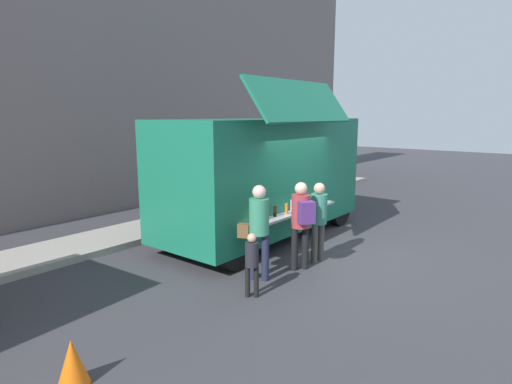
{
  "coord_description": "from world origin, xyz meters",
  "views": [
    {
      "loc": [
        -7.89,
        -4.43,
        3.03
      ],
      "look_at": [
        -0.65,
        1.43,
        1.3
      ],
      "focal_mm": 29.33,
      "sensor_mm": 36.0,
      "label": 1
    }
  ],
  "objects_px": {
    "traffic_cone_orange": "(72,362)",
    "food_truck_main": "(265,174)",
    "trash_bin": "(283,186)",
    "customer_rear_waiting": "(258,224)",
    "customer_front_ordering": "(319,215)",
    "customer_mid_with_backpack": "(301,217)",
    "child_near_queue": "(252,259)"
  },
  "relations": [
    {
      "from": "traffic_cone_orange",
      "to": "customer_mid_with_backpack",
      "type": "xyz_separation_m",
      "value": [
        4.64,
        -0.05,
        0.8
      ]
    },
    {
      "from": "food_truck_main",
      "to": "child_near_queue",
      "type": "bearing_deg",
      "value": -146.17
    },
    {
      "from": "customer_rear_waiting",
      "to": "customer_front_ordering",
      "type": "bearing_deg",
      "value": -38.14
    },
    {
      "from": "trash_bin",
      "to": "child_near_queue",
      "type": "height_order",
      "value": "child_near_queue"
    },
    {
      "from": "customer_rear_waiting",
      "to": "food_truck_main",
      "type": "bearing_deg",
      "value": 10.14
    },
    {
      "from": "traffic_cone_orange",
      "to": "customer_front_ordering",
      "type": "distance_m",
      "value": 5.33
    },
    {
      "from": "food_truck_main",
      "to": "customer_mid_with_backpack",
      "type": "bearing_deg",
      "value": -125.67
    },
    {
      "from": "trash_bin",
      "to": "customer_rear_waiting",
      "type": "distance_m",
      "value": 7.5
    },
    {
      "from": "customer_front_ordering",
      "to": "customer_mid_with_backpack",
      "type": "bearing_deg",
      "value": 95.44
    },
    {
      "from": "food_truck_main",
      "to": "customer_rear_waiting",
      "type": "bearing_deg",
      "value": -145.15
    },
    {
      "from": "customer_mid_with_backpack",
      "to": "customer_rear_waiting",
      "type": "relative_size",
      "value": 0.98
    },
    {
      "from": "food_truck_main",
      "to": "customer_front_ordering",
      "type": "relative_size",
      "value": 3.48
    },
    {
      "from": "traffic_cone_orange",
      "to": "child_near_queue",
      "type": "relative_size",
      "value": 0.5
    },
    {
      "from": "child_near_queue",
      "to": "customer_rear_waiting",
      "type": "bearing_deg",
      "value": -4.09
    },
    {
      "from": "customer_rear_waiting",
      "to": "child_near_queue",
      "type": "bearing_deg",
      "value": -174.65
    },
    {
      "from": "trash_bin",
      "to": "child_near_queue",
      "type": "bearing_deg",
      "value": -148.16
    },
    {
      "from": "traffic_cone_orange",
      "to": "food_truck_main",
      "type": "bearing_deg",
      "value": 17.8
    },
    {
      "from": "customer_front_ordering",
      "to": "child_near_queue",
      "type": "distance_m",
      "value": 2.23
    },
    {
      "from": "traffic_cone_orange",
      "to": "customer_front_ordering",
      "type": "bearing_deg",
      "value": -0.59
    },
    {
      "from": "food_truck_main",
      "to": "customer_mid_with_backpack",
      "type": "relative_size",
      "value": 3.31
    },
    {
      "from": "food_truck_main",
      "to": "trash_bin",
      "type": "distance_m",
      "value": 4.79
    },
    {
      "from": "food_truck_main",
      "to": "customer_rear_waiting",
      "type": "relative_size",
      "value": 3.25
    },
    {
      "from": "trash_bin",
      "to": "customer_front_ordering",
      "type": "xyz_separation_m",
      "value": [
        -4.8,
        -4.31,
        0.48
      ]
    },
    {
      "from": "customer_mid_with_backpack",
      "to": "child_near_queue",
      "type": "distance_m",
      "value": 1.62
    },
    {
      "from": "food_truck_main",
      "to": "traffic_cone_orange",
      "type": "height_order",
      "value": "food_truck_main"
    },
    {
      "from": "customer_front_ordering",
      "to": "customer_rear_waiting",
      "type": "relative_size",
      "value": 0.93
    },
    {
      "from": "trash_bin",
      "to": "customer_mid_with_backpack",
      "type": "distance_m",
      "value": 6.96
    },
    {
      "from": "traffic_cone_orange",
      "to": "child_near_queue",
      "type": "height_order",
      "value": "child_near_queue"
    },
    {
      "from": "customer_mid_with_backpack",
      "to": "child_near_queue",
      "type": "height_order",
      "value": "customer_mid_with_backpack"
    },
    {
      "from": "food_truck_main",
      "to": "customer_front_ordering",
      "type": "height_order",
      "value": "food_truck_main"
    },
    {
      "from": "customer_front_ordering",
      "to": "customer_mid_with_backpack",
      "type": "xyz_separation_m",
      "value": [
        -0.64,
        0.01,
        0.08
      ]
    },
    {
      "from": "trash_bin",
      "to": "customer_mid_with_backpack",
      "type": "relative_size",
      "value": 0.58
    }
  ]
}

